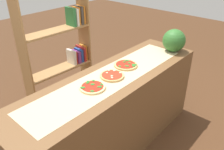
{
  "coord_description": "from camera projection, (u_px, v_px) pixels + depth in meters",
  "views": [
    {
      "loc": [
        -1.45,
        -1.29,
        2.0
      ],
      "look_at": [
        0.0,
        0.0,
        0.92
      ],
      "focal_mm": 37.46,
      "sensor_mm": 36.0,
      "label": 1
    }
  ],
  "objects": [
    {
      "name": "pizza_mushroom_1",
      "position": [
        112.0,
        76.0,
        2.23
      ],
      "size": [
        0.23,
        0.23,
        0.03
      ],
      "color": "tan",
      "rests_on": "parchment_paper"
    },
    {
      "name": "watermelon",
      "position": [
        174.0,
        40.0,
        2.72
      ],
      "size": [
        0.27,
        0.27,
        0.27
      ],
      "primitive_type": "sphere",
      "color": "#2D6628",
      "rests_on": "counter"
    },
    {
      "name": "pizza_spinach_2",
      "position": [
        126.0,
        65.0,
        2.43
      ],
      "size": [
        0.24,
        0.24,
        0.03
      ],
      "color": "tan",
      "rests_on": "parchment_paper"
    },
    {
      "name": "pizza_spinach_0",
      "position": [
        92.0,
        87.0,
        2.05
      ],
      "size": [
        0.23,
        0.23,
        0.03
      ],
      "color": "#E5C17F",
      "rests_on": "parchment_paper"
    },
    {
      "name": "ground_plane",
      "position": [
        112.0,
        146.0,
        2.67
      ],
      "size": [
        12.0,
        12.0,
        0.0
      ],
      "primitive_type": "plane",
      "color": "#4C2D19"
    },
    {
      "name": "bookshelf",
      "position": [
        65.0,
        51.0,
        3.12
      ],
      "size": [
        0.95,
        0.27,
        1.62
      ],
      "color": "#A87A47",
      "rests_on": "ground_plane"
    },
    {
      "name": "counter",
      "position": [
        112.0,
        114.0,
        2.45
      ],
      "size": [
        2.24,
        0.62,
        0.9
      ],
      "primitive_type": "cube",
      "color": "brown",
      "rests_on": "ground_plane"
    },
    {
      "name": "parchment_paper",
      "position": [
        112.0,
        77.0,
        2.23
      ],
      "size": [
        1.89,
        0.41,
        0.0
      ],
      "primitive_type": "cube",
      "color": "tan",
      "rests_on": "counter"
    }
  ]
}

